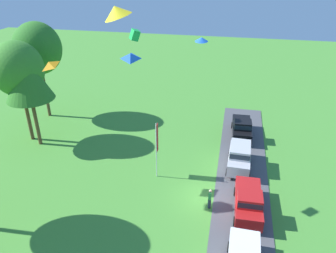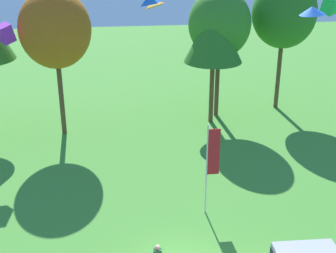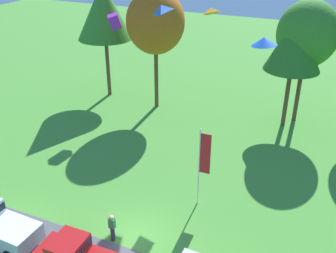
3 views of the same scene
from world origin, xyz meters
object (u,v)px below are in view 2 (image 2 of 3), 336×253
object	(u,v)px
flag_banner	(211,158)
kite_box_over_trees	(6,33)
tree_left_of_center	(284,13)
kite_box_trailing_tail	(330,5)
tree_far_right	(55,29)
kite_delta_high_left	(312,10)
kite_diamond_low_drifter	(153,3)
tree_far_left	(214,33)
tree_right_of_center	(220,24)

from	to	relation	value
flag_banner	kite_box_over_trees	xyz separation A→B (m)	(-11.87, 10.49, 4.76)
tree_left_of_center	kite_box_trailing_tail	size ratio (longest dim) A/B	11.25
tree_far_right	tree_left_of_center	size ratio (longest dim) A/B	0.97
kite_delta_high_left	kite_diamond_low_drifter	size ratio (longest dim) A/B	0.98
tree_far_left	tree_left_of_center	xyz separation A→B (m)	(6.38, 2.57, 0.95)
flag_banner	kite_box_trailing_tail	xyz separation A→B (m)	(7.31, 3.80, 7.23)
kite_delta_high_left	kite_box_trailing_tail	distance (m)	7.97
tree_far_right	flag_banner	distance (m)	15.75
kite_box_over_trees	kite_box_trailing_tail	size ratio (longest dim) A/B	1.20
tree_far_left	kite_diamond_low_drifter	bearing A→B (deg)	-131.79
kite_delta_high_left	kite_box_over_trees	bearing A→B (deg)	138.26
kite_delta_high_left	kite_diamond_low_drifter	xyz separation A→B (m)	(-5.58, 10.37, -1.05)
tree_left_of_center	kite_box_over_trees	distance (m)	21.69
tree_far_left	tree_right_of_center	xyz separation A→B (m)	(0.74, 1.35, 0.42)
tree_far_left	flag_banner	size ratio (longest dim) A/B	1.82
flag_banner	kite_delta_high_left	xyz separation A→B (m)	(3.27, -3.02, 8.02)
tree_far_left	flag_banner	xyz separation A→B (m)	(-2.82, -13.09, -3.91)
kite_box_trailing_tail	tree_right_of_center	bearing A→B (deg)	109.42
tree_far_right	tree_right_of_center	distance (m)	12.59
tree_far_left	tree_left_of_center	size ratio (longest dim) A/B	0.86
tree_left_of_center	kite_box_trailing_tail	xyz separation A→B (m)	(-1.88, -11.86, 2.37)
tree_far_left	kite_diamond_low_drifter	xyz separation A→B (m)	(-5.13, -5.74, 3.06)
kite_delta_high_left	tree_left_of_center	bearing A→B (deg)	72.40
kite_delta_high_left	kite_box_trailing_tail	world-z (taller)	kite_delta_high_left
tree_far_right	kite_diamond_low_drifter	distance (m)	8.45
kite_diamond_low_drifter	kite_box_over_trees	bearing A→B (deg)	161.85
tree_far_right	kite_box_trailing_tail	bearing A→B (deg)	-27.48
tree_right_of_center	kite_diamond_low_drifter	bearing A→B (deg)	-129.63
kite_diamond_low_drifter	tree_far_left	bearing A→B (deg)	48.21
tree_far_right	tree_left_of_center	xyz separation A→B (m)	(18.02, 3.47, 0.24)
tree_right_of_center	tree_far_right	bearing A→B (deg)	-169.72
flag_banner	kite_box_trailing_tail	world-z (taller)	kite_box_trailing_tail
tree_far_right	kite_box_trailing_tail	distance (m)	18.38
tree_far_right	kite_box_trailing_tail	xyz separation A→B (m)	(16.14, -8.39, 2.61)
flag_banner	kite_box_over_trees	world-z (taller)	kite_box_over_trees
kite_box_over_trees	kite_diamond_low_drifter	distance (m)	10.30
tree_left_of_center	kite_diamond_low_drifter	xyz separation A→B (m)	(-11.51, -8.31, 2.11)
flag_banner	tree_right_of_center	bearing A→B (deg)	76.15
tree_far_right	tree_far_left	distance (m)	11.70
kite_delta_high_left	tree_far_left	bearing A→B (deg)	91.60
tree_right_of_center	tree_left_of_center	xyz separation A→B (m)	(5.64, 1.22, 0.53)
tree_right_of_center	tree_left_of_center	distance (m)	5.79
kite_diamond_low_drifter	tree_left_of_center	bearing A→B (deg)	35.84
flag_banner	kite_box_trailing_tail	size ratio (longest dim) A/B	5.30
tree_far_right	kite_box_trailing_tail	size ratio (longest dim) A/B	10.92
tree_far_left	kite_box_trailing_tail	size ratio (longest dim) A/B	9.65
tree_left_of_center	kite_delta_high_left	distance (m)	19.85
tree_right_of_center	kite_box_over_trees	xyz separation A→B (m)	(-15.43, -3.95, 0.43)
tree_left_of_center	flag_banner	xyz separation A→B (m)	(-9.20, -15.66, -4.86)
tree_far_left	kite_box_trailing_tail	xyz separation A→B (m)	(4.49, -9.29, 3.32)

